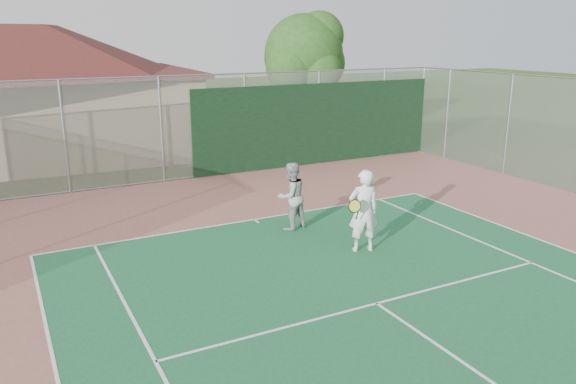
# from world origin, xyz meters

# --- Properties ---
(back_fence) EXTENTS (20.08, 0.11, 3.53)m
(back_fence) POSITION_xyz_m (2.11, 16.98, 1.67)
(back_fence) COLOR gray
(back_fence) RESTS_ON ground
(side_fence_right) EXTENTS (0.08, 9.00, 3.50)m
(side_fence_right) POSITION_xyz_m (10.00, 12.50, 1.75)
(side_fence_right) COLOR gray
(side_fence_right) RESTS_ON ground
(clubhouse) EXTENTS (14.72, 10.26, 6.14)m
(clubhouse) POSITION_xyz_m (-4.85, 23.83, 3.12)
(clubhouse) COLOR tan
(clubhouse) RESTS_ON ground
(tree) EXTENTS (4.17, 3.95, 5.81)m
(tree) POSITION_xyz_m (6.83, 21.27, 3.82)
(tree) COLOR #362113
(tree) RESTS_ON ground
(player_white_front) EXTENTS (1.02, 0.71, 1.90)m
(player_white_front) POSITION_xyz_m (1.28, 8.72, 0.95)
(player_white_front) COLOR white
(player_white_front) RESTS_ON ground
(player_grey_back) EXTENTS (0.96, 0.82, 1.72)m
(player_grey_back) POSITION_xyz_m (0.54, 10.79, 0.86)
(player_grey_back) COLOR #979A9C
(player_grey_back) RESTS_ON ground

